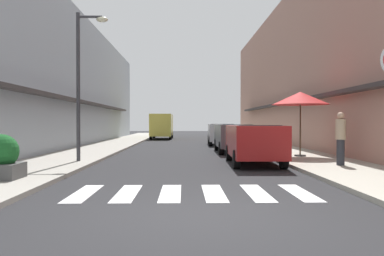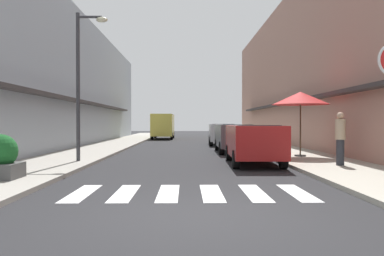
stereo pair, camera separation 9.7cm
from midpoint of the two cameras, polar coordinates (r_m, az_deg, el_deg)
ground_plane at (r=24.35m, az=-0.56°, el=-2.88°), size 97.63×97.63×0.00m
sidewalk_left at (r=24.82m, az=-12.20°, el=-2.69°), size 3.05×62.13×0.12m
sidewalk_right at (r=24.88m, az=11.06°, el=-2.68°), size 3.05×62.13×0.12m
building_row_left at (r=27.15m, az=-20.11°, el=6.36°), size 5.50×41.94×8.44m
building_row_right at (r=27.33m, az=18.91°, el=7.94°), size 5.50×41.94×9.97m
crosswalk at (r=8.79m, az=0.03°, el=-9.38°), size 5.20×2.20×0.01m
parked_car_near at (r=14.85m, az=9.07°, el=-1.67°), size 1.91×4.49×1.47m
parked_car_mid at (r=20.54m, az=6.29°, el=-0.99°), size 1.84×4.48×1.47m
parked_car_far at (r=27.39m, az=4.49°, el=-0.55°), size 1.94×4.47×1.47m
delivery_van at (r=37.72m, az=-4.13°, el=0.55°), size 2.04×5.41×2.37m
street_lamp at (r=15.46m, az=-15.31°, el=7.95°), size 1.19×0.28×5.54m
cafe_umbrella at (r=17.47m, az=15.55°, el=4.13°), size 2.43×2.43×2.75m
planter_corner at (r=11.23m, az=-25.76°, el=-3.93°), size 0.95×0.95×1.14m
pedestrian_walking_near at (r=14.18m, az=20.81°, el=-1.24°), size 0.34×0.34×1.79m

